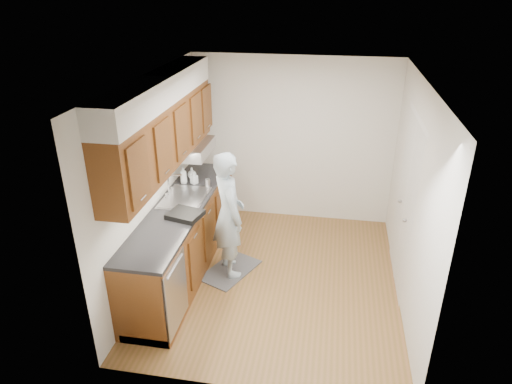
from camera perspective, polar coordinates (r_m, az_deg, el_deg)
floor at (r=5.90m, az=2.43°, el=-10.73°), size 3.50×3.50×0.00m
ceiling at (r=4.87m, az=2.97°, el=13.83°), size 3.50×3.50×0.00m
wall_left at (r=5.63m, az=-12.66°, el=1.46°), size 0.02×3.50×2.50m
wall_right at (r=5.31m, az=18.93°, el=-0.82°), size 0.02×3.50×2.50m
wall_back at (r=6.88m, az=4.58°, el=6.40°), size 3.00×0.02×2.50m
counter at (r=5.87m, az=-9.23°, el=-5.56°), size 0.64×2.80×1.30m
upper_cabinets at (r=5.37m, az=-11.50°, el=8.38°), size 0.47×2.80×1.21m
closet_door at (r=5.67m, az=18.12°, el=-1.55°), size 0.02×1.22×2.05m
floor_mat at (r=6.03m, az=-3.23°, el=-9.72°), size 0.76×0.92×0.02m
person at (r=5.56m, az=-3.46°, el=-1.84°), size 0.70×0.78×1.84m
soap_bottle_a at (r=6.20m, az=-9.05°, el=2.11°), size 0.10×0.10×0.24m
soap_bottle_b at (r=6.19m, az=-7.75°, el=1.81°), size 0.11×0.11×0.17m
soap_bottle_c at (r=6.36m, az=-8.02°, el=2.39°), size 0.16×0.16×0.16m
steel_can at (r=6.06m, az=-6.05°, el=1.11°), size 0.08×0.08×0.11m
dish_rack at (r=5.36m, az=-8.86°, el=-2.80°), size 0.44×0.39×0.06m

